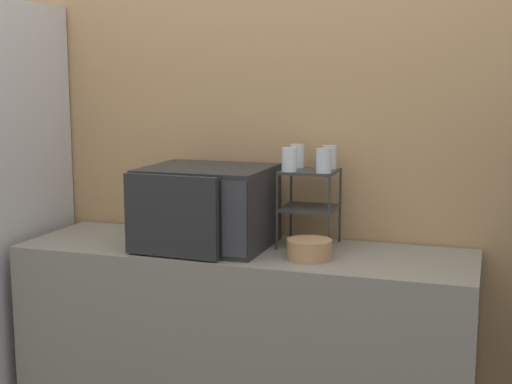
% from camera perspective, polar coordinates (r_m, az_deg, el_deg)
% --- Properties ---
extents(wall_back, '(8.00, 0.06, 2.60)m').
position_cam_1_polar(wall_back, '(3.16, 0.96, 3.73)').
color(wall_back, tan).
rests_on(wall_back, ground_plane).
extents(counter, '(1.85, 0.57, 0.91)m').
position_cam_1_polar(counter, '(3.06, -0.95, -12.81)').
color(counter, gray).
rests_on(counter, ground_plane).
extents(microwave, '(0.50, 0.48, 0.33)m').
position_cam_1_polar(microwave, '(2.93, -4.01, -1.21)').
color(microwave, '#262628').
rests_on(microwave, counter).
extents(dish_rack, '(0.23, 0.22, 0.32)m').
position_cam_1_polar(dish_rack, '(2.93, 4.30, 0.02)').
color(dish_rack, '#333333').
rests_on(dish_rack, counter).
extents(glass_front_left, '(0.06, 0.06, 0.10)m').
position_cam_1_polar(glass_front_left, '(2.86, 2.69, 2.62)').
color(glass_front_left, silver).
rests_on(glass_front_left, dish_rack).
extents(glass_back_right, '(0.06, 0.06, 0.10)m').
position_cam_1_polar(glass_back_right, '(2.96, 5.89, 2.80)').
color(glass_back_right, silver).
rests_on(glass_back_right, dish_rack).
extents(glass_front_right, '(0.06, 0.06, 0.10)m').
position_cam_1_polar(glass_front_right, '(2.83, 5.44, 2.52)').
color(glass_front_right, silver).
rests_on(glass_front_right, dish_rack).
extents(glass_back_left, '(0.06, 0.06, 0.10)m').
position_cam_1_polar(glass_back_left, '(3.00, 3.32, 2.90)').
color(glass_back_left, silver).
rests_on(glass_back_left, dish_rack).
extents(bowl, '(0.17, 0.17, 0.08)m').
position_cam_1_polar(bowl, '(2.75, 4.29, -4.60)').
color(bowl, '#AD7F56').
rests_on(bowl, counter).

